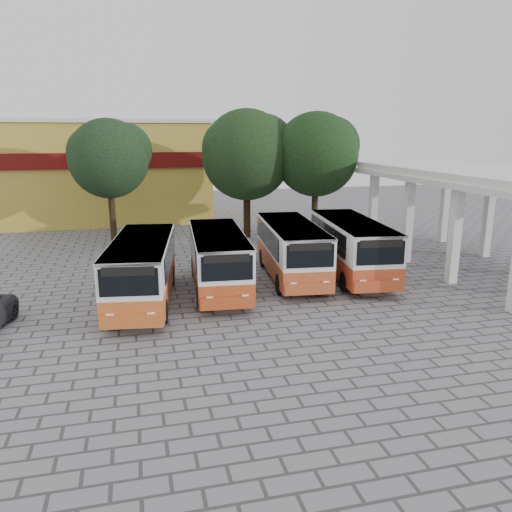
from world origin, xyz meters
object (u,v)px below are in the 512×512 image
object	(u,v)px
bus_far_right	(351,244)
bus_centre_right	(291,247)
bus_centre_left	(218,257)
bus_far_left	(142,267)

from	to	relation	value
bus_far_right	bus_centre_right	bearing A→B (deg)	-179.72
bus_centre_left	bus_far_right	xyz separation A→B (m)	(7.06, 0.67, 0.08)
bus_far_left	bus_centre_right	xyz separation A→B (m)	(7.43, 2.12, 0.00)
bus_far_left	bus_centre_left	distance (m)	3.69
bus_centre_left	bus_far_right	distance (m)	7.09
bus_centre_right	bus_far_left	bearing A→B (deg)	-158.34
bus_centre_left	bus_centre_right	bearing A→B (deg)	18.82
bus_far_right	bus_centre_left	bearing A→B (deg)	-168.03
bus_far_left	bus_far_right	xyz separation A→B (m)	(10.57, 1.78, 0.05)
bus_far_left	bus_centre_right	distance (m)	7.73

